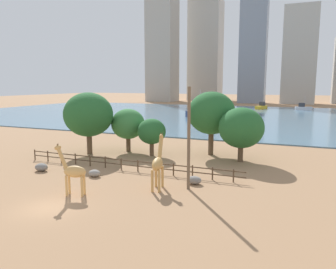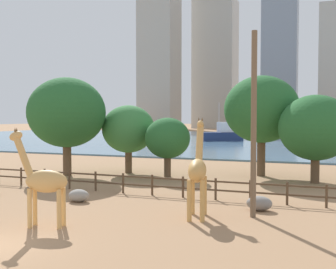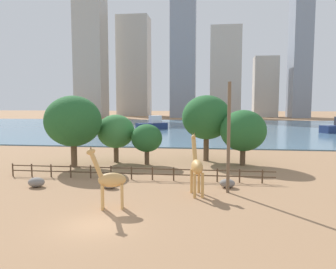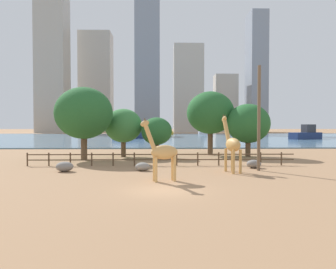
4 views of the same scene
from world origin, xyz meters
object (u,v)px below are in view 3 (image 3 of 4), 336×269
at_px(tree_left_small, 73,121).
at_px(tree_right_small, 243,131).
at_px(tree_left_large, 147,138).
at_px(boulder_near_fence, 110,184).
at_px(boat_ferry, 238,120).
at_px(utility_pole, 229,138).
at_px(boulder_by_pole, 227,183).
at_px(giraffe_tall, 110,180).
at_px(boulder_small, 36,182).
at_px(boat_sailboat, 200,119).
at_px(boat_barge, 153,124).
at_px(tree_right_tall, 116,131).
at_px(tree_center_broad, 206,118).
at_px(giraffe_companion, 197,166).

distance_m(tree_left_small, tree_right_small, 20.02).
height_order(tree_left_large, tree_right_small, tree_right_small).
height_order(boulder_near_fence, boat_ferry, boat_ferry).
bearing_deg(utility_pole, boulder_by_pole, 88.14).
relative_size(tree_left_large, tree_right_small, 0.74).
bearing_deg(giraffe_tall, boulder_small, -45.52).
bearing_deg(tree_right_small, boulder_small, -146.50).
bearing_deg(boulder_near_fence, boat_sailboat, 87.13).
distance_m(giraffe_tall, boulder_by_pole, 11.09).
distance_m(tree_right_small, boat_barge, 53.13).
xyz_separation_m(boulder_near_fence, boat_ferry, (19.21, 99.28, 0.68)).
relative_size(tree_right_small, boat_barge, 0.77).
bearing_deg(tree_right_tall, boulder_near_fence, -76.27).
bearing_deg(utility_pole, boulder_near_fence, 179.64).
bearing_deg(tree_right_tall, giraffe_tall, -75.15).
bearing_deg(tree_right_small, tree_left_small, -170.74).
xyz_separation_m(utility_pole, tree_center_broad, (-1.95, 14.87, 1.00)).
xyz_separation_m(boat_ferry, boat_sailboat, (-14.30, -1.28, 0.05)).
xyz_separation_m(giraffe_companion, boulder_by_pole, (2.62, 2.57, -1.96)).
height_order(boulder_near_fence, boat_sailboat, boat_sailboat).
distance_m(boulder_small, boat_sailboat, 99.05).
relative_size(tree_left_large, boat_ferry, 0.84).
relative_size(utility_pole, tree_right_tall, 1.53).
bearing_deg(tree_center_broad, tree_left_small, -159.68).
height_order(boulder_by_pole, boat_sailboat, boat_sailboat).
bearing_deg(utility_pole, boat_ferry, 84.79).
relative_size(boulder_by_pole, tree_right_small, 0.20).
bearing_deg(giraffe_tall, tree_right_small, -136.13).
xyz_separation_m(tree_left_large, tree_center_broad, (7.09, 3.47, 2.38)).
bearing_deg(boat_ferry, boat_barge, -131.72).
height_order(giraffe_companion, boulder_near_fence, giraffe_companion).
height_order(tree_right_tall, boat_barge, boat_barge).
relative_size(tree_right_tall, tree_right_small, 0.91).
bearing_deg(boat_sailboat, tree_left_large, 16.13).
xyz_separation_m(boat_sailboat, boat_barge, (-11.89, -36.34, 0.38)).
height_order(utility_pole, boulder_near_fence, utility_pole).
xyz_separation_m(boulder_near_fence, boulder_by_pole, (10.20, 1.53, 0.02)).
bearing_deg(tree_left_small, boat_barge, 89.80).
bearing_deg(boulder_by_pole, giraffe_companion, -135.53).
bearing_deg(tree_left_small, utility_pole, -27.96).
bearing_deg(giraffe_tall, utility_pole, -162.49).
bearing_deg(boulder_small, utility_pole, 1.05).
relative_size(giraffe_companion, boat_ferry, 0.85).
height_order(boulder_small, tree_left_small, tree_left_small).
relative_size(boulder_by_pole, boat_ferry, 0.23).
distance_m(boulder_near_fence, boat_barge, 62.07).
relative_size(utility_pole, tree_left_large, 1.87).
bearing_deg(tree_center_broad, boulder_by_pole, -81.41).
bearing_deg(boulder_small, giraffe_companion, -2.68).
xyz_separation_m(boulder_small, tree_right_small, (19.20, 12.71, 3.72)).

